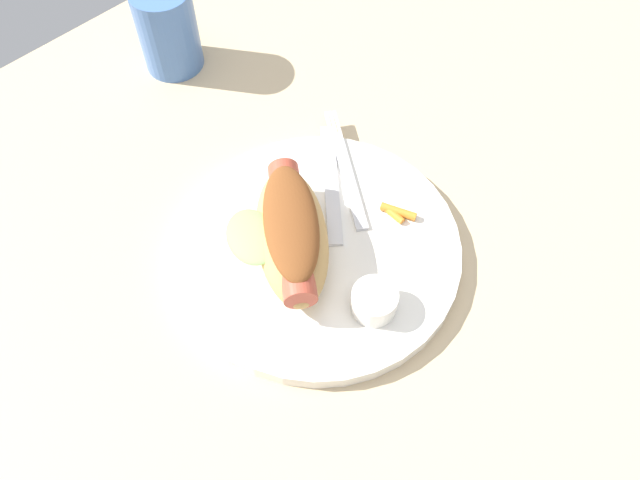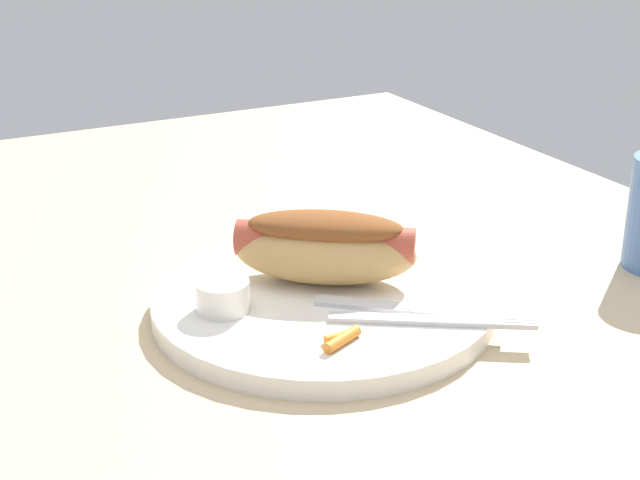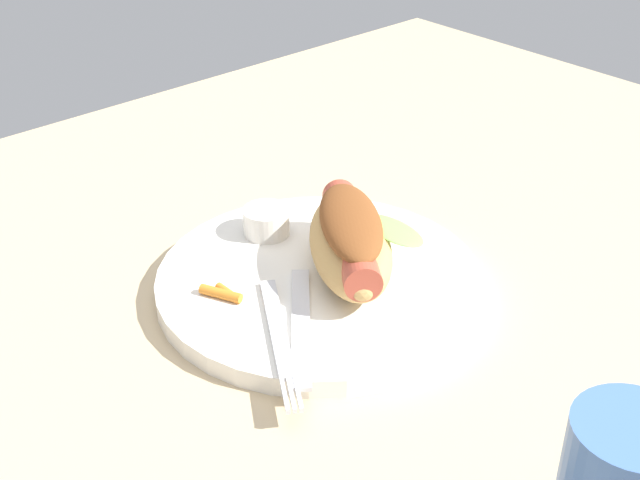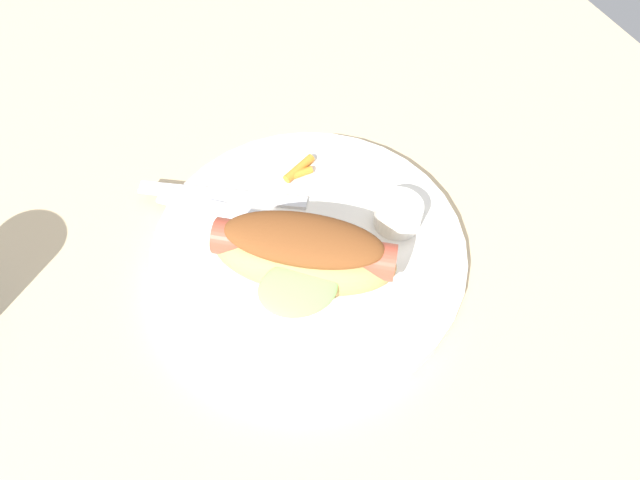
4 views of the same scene
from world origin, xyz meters
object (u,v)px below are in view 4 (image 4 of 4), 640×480
at_px(plate, 309,252).
at_px(fork, 226,196).
at_px(knife, 236,213).
at_px(hot_dog, 302,249).
at_px(sauce_ramekin, 398,214).
at_px(carrot_garnish, 299,170).

relative_size(plate, fork, 1.97).
xyz_separation_m(fork, knife, (-0.02, -0.00, -0.00)).
height_order(hot_dog, sauce_ramekin, hot_dog).
relative_size(knife, carrot_garnish, 4.12).
bearing_deg(hot_dog, carrot_garnish, -76.39).
distance_m(knife, carrot_garnish, 0.07).
relative_size(hot_dog, fork, 1.16).
bearing_deg(fork, plate, 151.39).
bearing_deg(sauce_ramekin, plate, 83.64).
bearing_deg(hot_dog, knife, -32.89).
bearing_deg(hot_dog, plate, -89.76).
height_order(hot_dog, carrot_garnish, hot_dog).
xyz_separation_m(knife, carrot_garnish, (0.02, -0.07, 0.00)).
bearing_deg(knife, hot_dog, 151.90).
xyz_separation_m(hot_dog, knife, (0.08, 0.03, -0.03)).
distance_m(plate, sauce_ramekin, 0.08).
bearing_deg(fork, sauce_ramekin, 176.64).
distance_m(fork, carrot_garnish, 0.07).
bearing_deg(sauce_ramekin, hot_dog, 96.08).
height_order(sauce_ramekin, fork, sauce_ramekin).
xyz_separation_m(sauce_ramekin, fork, (0.09, 0.13, -0.01)).
bearing_deg(plate, hot_dog, 144.72).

